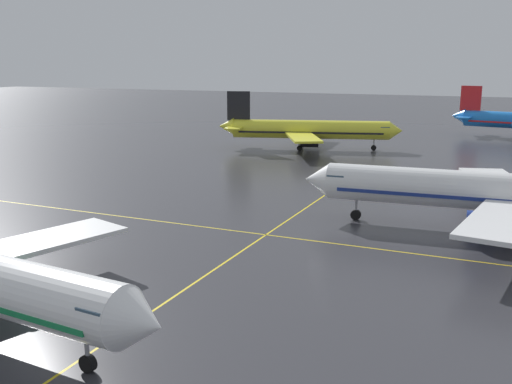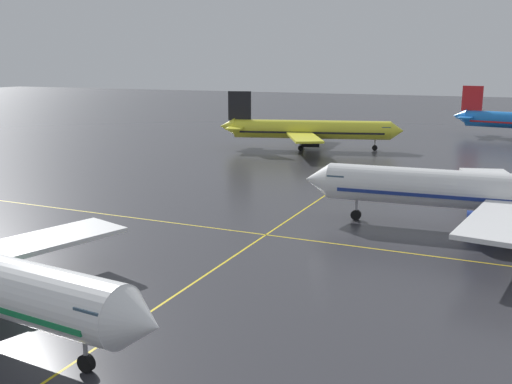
# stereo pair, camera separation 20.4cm
# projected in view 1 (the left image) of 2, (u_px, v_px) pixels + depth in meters

# --- Properties ---
(airliner_second_row) EXTENTS (38.53, 33.16, 11.98)m
(airliner_second_row) POSITION_uv_depth(u_px,v_px,m) (495.00, 192.00, 58.35)
(airliner_second_row) COLOR white
(airliner_second_row) RESTS_ON ground
(airliner_third_row) EXTENTS (35.35, 30.15, 11.18)m
(airliner_third_row) POSITION_uv_depth(u_px,v_px,m) (308.00, 130.00, 114.72)
(airliner_third_row) COLOR yellow
(airliner_third_row) RESTS_ON ground
(taxiway_markings) EXTENTS (120.11, 91.29, 0.01)m
(taxiway_markings) POSITION_uv_depth(u_px,v_px,m) (146.00, 315.00, 39.74)
(taxiway_markings) COLOR yellow
(taxiway_markings) RESTS_ON ground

